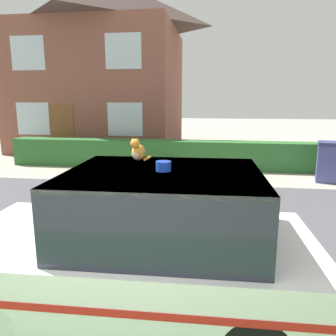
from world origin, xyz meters
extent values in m
cube|color=#4C4C51|center=(0.00, 4.54, 0.01)|extent=(28.00, 6.60, 0.01)
cube|color=#2D662D|center=(0.14, 10.07, 0.47)|extent=(12.61, 0.72, 0.95)
cylinder|color=black|center=(-1.07, 3.05, 0.31)|extent=(0.61, 0.22, 0.60)
cylinder|color=black|center=(1.30, 3.11, 0.31)|extent=(0.61, 0.22, 0.60)
cube|color=white|center=(0.14, 2.27, 0.54)|extent=(3.86, 1.92, 0.72)
cube|color=#232833|center=(0.45, 2.28, 1.25)|extent=(2.02, 1.69, 0.71)
cube|color=white|center=(0.45, 2.28, 1.59)|extent=(2.02, 1.69, 0.04)
cube|color=red|center=(0.11, 3.18, 0.59)|extent=(3.62, 0.10, 0.07)
cube|color=red|center=(0.16, 1.36, 0.59)|extent=(3.62, 0.10, 0.07)
cylinder|color=blue|center=(0.45, 2.28, 1.66)|extent=(0.16, 0.16, 0.10)
ellipsoid|color=orange|center=(0.18, 2.30, 1.79)|extent=(0.16, 0.21, 0.17)
ellipsoid|color=beige|center=(0.17, 2.23, 1.78)|extent=(0.08, 0.06, 0.09)
sphere|color=orange|center=(0.17, 2.22, 1.89)|extent=(0.10, 0.10, 0.10)
cone|color=orange|center=(0.14, 2.22, 1.94)|extent=(0.04, 0.04, 0.04)
cone|color=orange|center=(0.19, 2.21, 1.94)|extent=(0.04, 0.04, 0.04)
cylinder|color=orange|center=(0.26, 2.35, 1.72)|extent=(0.05, 0.16, 0.03)
cube|color=brown|center=(-4.47, 14.83, 2.77)|extent=(7.02, 6.46, 5.54)
pyramid|color=#473833|center=(-4.47, 14.83, 6.73)|extent=(7.37, 6.79, 2.38)
cube|color=brown|center=(-5.17, 11.59, 1.05)|extent=(1.00, 0.02, 2.10)
cube|color=silver|center=(-6.40, 11.59, 1.55)|extent=(1.40, 0.02, 1.30)
cube|color=silver|center=(-2.54, 11.59, 1.55)|extent=(1.40, 0.02, 1.30)
cube|color=silver|center=(-6.40, 11.59, 4.10)|extent=(1.40, 0.02, 1.30)
cube|color=silver|center=(-2.54, 11.59, 4.10)|extent=(1.40, 0.02, 1.30)
cube|color=#474C8C|center=(4.16, 8.78, 0.53)|extent=(0.68, 0.76, 1.05)
cube|color=navy|center=(4.16, 8.78, 1.10)|extent=(0.71, 0.80, 0.10)
camera|label=1|loc=(0.96, -0.96, 2.33)|focal=35.00mm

